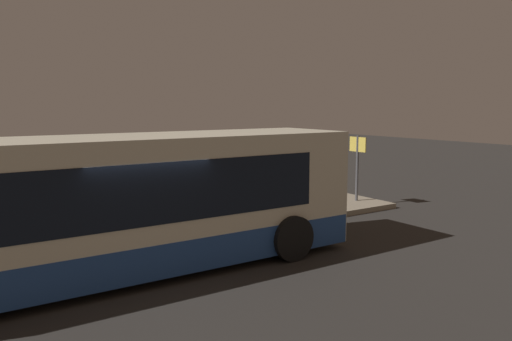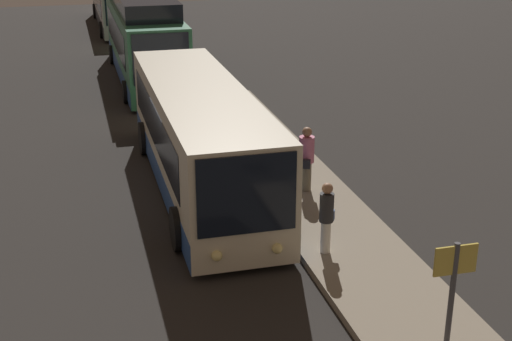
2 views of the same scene
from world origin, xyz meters
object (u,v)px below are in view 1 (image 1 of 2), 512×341
at_px(passenger_waiting, 135,196).
at_px(sign_post, 357,159).
at_px(suitcase, 169,226).
at_px(bus_lead, 116,208).
at_px(passenger_with_bags, 262,189).
at_px(passenger_boarding, 182,196).

relative_size(passenger_waiting, sign_post, 0.78).
bearing_deg(suitcase, passenger_waiting, 114.60).
xyz_separation_m(bus_lead, passenger_waiting, (1.40, 2.69, -0.31)).
height_order(passenger_with_bags, suitcase, passenger_with_bags).
bearing_deg(bus_lead, sign_post, 14.78).
bearing_deg(passenger_with_bags, passenger_boarding, 121.93).
distance_m(bus_lead, passenger_boarding, 3.05).
height_order(passenger_with_bags, sign_post, sign_post).
height_order(passenger_boarding, sign_post, sign_post).
bearing_deg(bus_lead, suitcase, 40.47).
relative_size(bus_lead, passenger_waiting, 5.99).
bearing_deg(suitcase, bus_lead, -139.53).
distance_m(passenger_boarding, suitcase, 0.89).
height_order(passenger_boarding, passenger_waiting, passenger_waiting).
relative_size(bus_lead, passenger_with_bags, 6.42).
bearing_deg(passenger_boarding, bus_lead, 55.93).
distance_m(passenger_with_bags, suitcase, 3.22).
height_order(bus_lead, passenger_boarding, bus_lead).
relative_size(bus_lead, passenger_boarding, 6.10).
relative_size(passenger_boarding, passenger_waiting, 0.98).
relative_size(passenger_boarding, passenger_with_bags, 1.05).
distance_m(passenger_with_bags, sign_post, 4.56).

